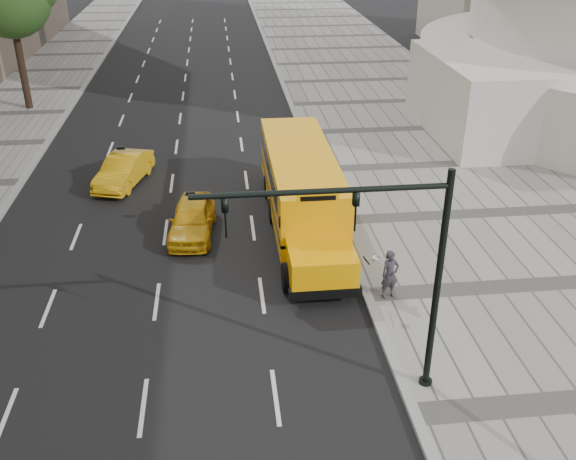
{
  "coord_description": "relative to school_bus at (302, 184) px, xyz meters",
  "views": [
    {
      "loc": [
        1.38,
        -23.16,
        11.89
      ],
      "look_at": [
        3.5,
        -4.0,
        1.9
      ],
      "focal_mm": 40.0,
      "sensor_mm": 36.0,
      "label": 1
    }
  ],
  "objects": [
    {
      "name": "ground",
      "position": [
        -4.5,
        -0.14,
        -1.76
      ],
      "size": [
        140.0,
        140.0,
        0.0
      ],
      "primitive_type": "plane",
      "color": "black",
      "rests_on": "ground"
    },
    {
      "name": "curb_museum",
      "position": [
        1.5,
        -0.14,
        -1.69
      ],
      "size": [
        0.3,
        140.0,
        0.15
      ],
      "primitive_type": "cube",
      "color": "gray",
      "rests_on": "ground"
    },
    {
      "name": "taxi_far",
      "position": [
        -7.66,
        5.02,
        -1.08
      ],
      "size": [
        2.57,
        4.42,
        1.38
      ],
      "primitive_type": "imported",
      "rotation": [
        0.0,
        0.0,
        -0.29
      ],
      "color": "#D4980E",
      "rests_on": "ground"
    },
    {
      "name": "taxi_near",
      "position": [
        -4.39,
        -0.45,
        -1.07
      ],
      "size": [
        2.0,
        4.18,
        1.38
      ],
      "primitive_type": "imported",
      "rotation": [
        0.0,
        0.0,
        -0.09
      ],
      "color": "#D4980E",
      "rests_on": "ground"
    },
    {
      "name": "school_bus",
      "position": [
        0.0,
        0.0,
        0.0
      ],
      "size": [
        2.96,
        11.56,
        3.19
      ],
      "color": "#FFA402",
      "rests_on": "ground"
    },
    {
      "name": "sidewalk_museum",
      "position": [
        7.5,
        -0.14,
        -1.69
      ],
      "size": [
        12.0,
        140.0,
        0.15
      ],
      "primitive_type": "cube",
      "color": "gray",
      "rests_on": "ground"
    },
    {
      "name": "traffic_signal",
      "position": [
        0.69,
        -10.19,
        2.33
      ],
      "size": [
        6.18,
        0.36,
        6.4
      ],
      "color": "black",
      "rests_on": "ground"
    },
    {
      "name": "pedestrian",
      "position": [
        2.15,
        -5.91,
        -0.77
      ],
      "size": [
        0.69,
        0.54,
        1.69
      ],
      "primitive_type": "imported",
      "rotation": [
        0.0,
        0.0,
        0.23
      ],
      "color": "#2E2C33",
      "rests_on": "sidewalk_museum"
    }
  ]
}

